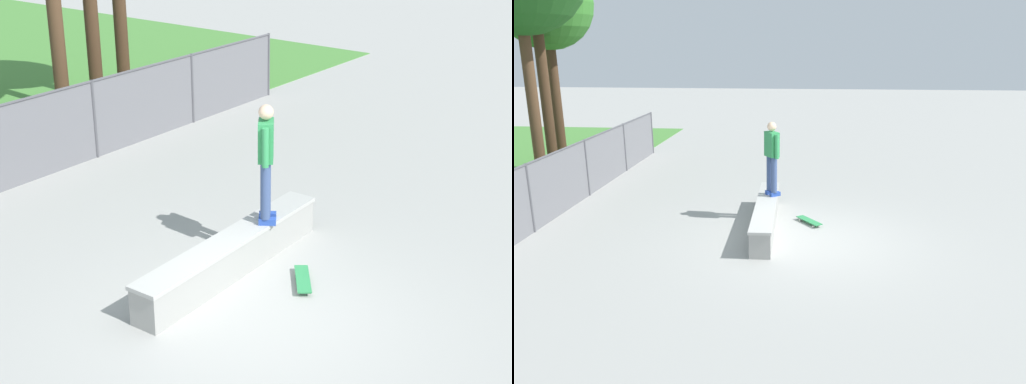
# 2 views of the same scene
# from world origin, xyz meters

# --- Properties ---
(ground_plane) EXTENTS (80.00, 80.00, 0.00)m
(ground_plane) POSITION_xyz_m (0.00, 0.00, 0.00)
(ground_plane) COLOR #9E9E99
(concrete_ledge) EXTENTS (3.87, 0.59, 0.58)m
(concrete_ledge) POSITION_xyz_m (0.80, 1.02, 0.30)
(concrete_ledge) COLOR #999993
(concrete_ledge) RESTS_ON ground
(skateboarder) EXTENTS (0.51, 0.42, 1.82)m
(skateboarder) POSITION_xyz_m (1.52, 0.94, 1.59)
(skateboarder) COLOR #2647A5
(skateboarder) RESTS_ON concrete_ledge
(skateboard) EXTENTS (0.76, 0.65, 0.09)m
(skateboard) POSITION_xyz_m (1.14, -0.00, 0.07)
(skateboard) COLOR #2D8C4C
(skateboard) RESTS_ON ground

